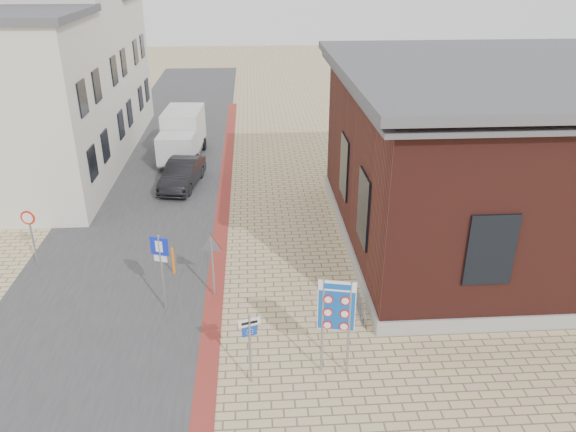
{
  "coord_description": "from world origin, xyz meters",
  "views": [
    {
      "loc": [
        -0.59,
        -12.46,
        10.32
      ],
      "look_at": [
        0.55,
        4.88,
        2.2
      ],
      "focal_mm": 35.0,
      "sensor_mm": 36.0,
      "label": 1
    }
  ],
  "objects_px": {
    "sedan": "(182,174)",
    "border_sign": "(336,308)",
    "essen_sign": "(250,339)",
    "bollard": "(173,261)",
    "parking_sign": "(161,260)",
    "box_truck": "(182,135)"
  },
  "relations": [
    {
      "from": "border_sign",
      "to": "bollard",
      "type": "bearing_deg",
      "value": 144.12
    },
    {
      "from": "box_truck",
      "to": "parking_sign",
      "type": "xyz_separation_m",
      "value": [
        0.95,
        -14.97,
        0.51
      ]
    },
    {
      "from": "box_truck",
      "to": "essen_sign",
      "type": "xyz_separation_m",
      "value": [
        3.65,
        -18.5,
        0.08
      ]
    },
    {
      "from": "sedan",
      "to": "border_sign",
      "type": "xyz_separation_m",
      "value": [
        5.49,
        -13.85,
        1.41
      ]
    },
    {
      "from": "sedan",
      "to": "border_sign",
      "type": "height_order",
      "value": "border_sign"
    },
    {
      "from": "bollard",
      "to": "parking_sign",
      "type": "bearing_deg",
      "value": -90.0
    },
    {
      "from": "sedan",
      "to": "border_sign",
      "type": "distance_m",
      "value": 14.97
    },
    {
      "from": "sedan",
      "to": "bollard",
      "type": "height_order",
      "value": "sedan"
    },
    {
      "from": "bollard",
      "to": "border_sign",
      "type": "bearing_deg",
      "value": -48.02
    },
    {
      "from": "essen_sign",
      "to": "bollard",
      "type": "distance_m",
      "value": 6.42
    },
    {
      "from": "sedan",
      "to": "border_sign",
      "type": "relative_size",
      "value": 1.4
    },
    {
      "from": "sedan",
      "to": "box_truck",
      "type": "distance_m",
      "value": 4.45
    },
    {
      "from": "parking_sign",
      "to": "bollard",
      "type": "xyz_separation_m",
      "value": [
        0.0,
        2.24,
        -1.32
      ]
    },
    {
      "from": "box_truck",
      "to": "border_sign",
      "type": "xyz_separation_m",
      "value": [
        5.9,
        -18.23,
        0.75
      ]
    },
    {
      "from": "box_truck",
      "to": "sedan",
      "type": "bearing_deg",
      "value": -80.92
    },
    {
      "from": "border_sign",
      "to": "box_truck",
      "type": "bearing_deg",
      "value": 120.06
    },
    {
      "from": "border_sign",
      "to": "sedan",
      "type": "bearing_deg",
      "value": 123.76
    },
    {
      "from": "sedan",
      "to": "parking_sign",
      "type": "xyz_separation_m",
      "value": [
        0.54,
        -10.59,
        1.17
      ]
    },
    {
      "from": "parking_sign",
      "to": "border_sign",
      "type": "bearing_deg",
      "value": -13.05
    },
    {
      "from": "essen_sign",
      "to": "box_truck",
      "type": "bearing_deg",
      "value": 85.23
    },
    {
      "from": "box_truck",
      "to": "essen_sign",
      "type": "distance_m",
      "value": 18.85
    },
    {
      "from": "sedan",
      "to": "bollard",
      "type": "distance_m",
      "value": 8.37
    }
  ]
}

